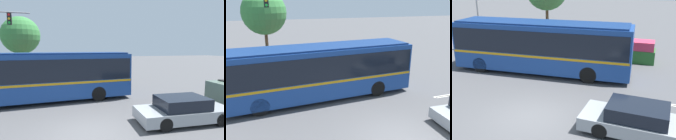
% 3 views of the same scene
% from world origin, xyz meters
% --- Properties ---
extents(ground_plane, '(140.00, 140.00, 0.00)m').
position_xyz_m(ground_plane, '(0.00, 0.00, 0.00)').
color(ground_plane, '#4C4C4F').
extents(city_bus, '(11.39, 3.15, 3.26)m').
position_xyz_m(city_bus, '(-1.94, 5.73, 1.85)').
color(city_bus, navy).
rests_on(city_bus, ground).
extents(sedan_foreground, '(4.67, 2.07, 1.24)m').
position_xyz_m(sedan_foreground, '(4.59, 0.16, 0.59)').
color(sedan_foreground, gray).
rests_on(sedan_foreground, ground).
extents(flowering_hedge, '(9.86, 1.43, 1.56)m').
position_xyz_m(flowering_hedge, '(0.00, 10.09, 0.77)').
color(flowering_hedge, '#286028').
rests_on(flowering_hedge, ground).
extents(lane_stripe_near, '(2.40, 0.16, 0.01)m').
position_xyz_m(lane_stripe_near, '(5.83, 3.34, 0.01)').
color(lane_stripe_near, silver).
rests_on(lane_stripe_near, ground).
extents(lane_stripe_mid, '(2.40, 0.16, 0.01)m').
position_xyz_m(lane_stripe_mid, '(5.94, 3.25, 0.01)').
color(lane_stripe_mid, silver).
rests_on(lane_stripe_mid, ground).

